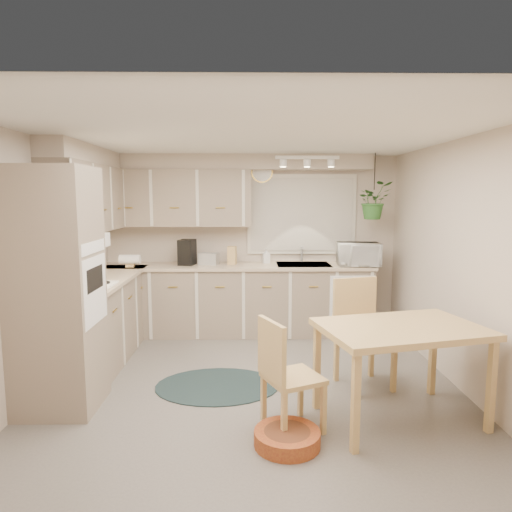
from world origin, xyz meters
name	(u,v)px	position (x,y,z in m)	size (l,w,h in m)	color
floor	(252,388)	(0.00, 0.00, 0.00)	(4.20, 4.20, 0.00)	#69635C
ceiling	(252,135)	(0.00, 0.00, 2.40)	(4.20, 4.20, 0.00)	silver
wall_back	(251,243)	(0.00, 2.10, 1.20)	(4.00, 0.04, 2.40)	#BCAC9B
wall_front	(255,332)	(0.00, -2.10, 1.20)	(4.00, 0.04, 2.40)	#BCAC9B
wall_left	(38,266)	(-2.00, 0.00, 1.20)	(0.04, 4.20, 2.40)	#BCAC9B
wall_right	(463,265)	(2.00, 0.00, 1.20)	(0.04, 4.20, 2.40)	#BCAC9B
base_cab_left	(103,319)	(-1.70, 0.88, 0.45)	(0.60, 1.85, 0.90)	gray
base_cab_back	(236,301)	(-0.20, 1.80, 0.45)	(3.60, 0.60, 0.90)	gray
counter_left	(102,279)	(-1.69, 0.88, 0.92)	(0.64, 1.89, 0.04)	#CCB495
counter_back	(236,266)	(-0.20, 1.79, 0.92)	(3.64, 0.64, 0.04)	#CCB495
oven_stack	(57,290)	(-1.68, -0.38, 1.05)	(0.65, 0.65, 2.10)	gray
wall_oven_face	(94,290)	(-1.35, -0.38, 1.05)	(0.02, 0.56, 0.58)	white
upper_cab_left	(91,198)	(-1.82, 1.00, 1.83)	(0.35, 2.00, 0.75)	gray
upper_cab_back	(176,198)	(-1.00, 1.93, 1.83)	(2.00, 0.35, 0.75)	gray
soffit_left	(86,156)	(-1.85, 1.00, 2.30)	(0.30, 2.00, 0.20)	#BCAC9B
soffit_back	(236,162)	(-0.20, 1.95, 2.30)	(3.60, 0.30, 0.20)	#BCAC9B
cooktop	(85,287)	(-1.68, 0.30, 0.94)	(0.52, 0.58, 0.02)	white
range_hood	(81,242)	(-1.70, 0.30, 1.40)	(0.40, 0.60, 0.14)	white
window_blinds	(302,214)	(0.70, 2.07, 1.60)	(1.40, 0.02, 1.00)	beige
window_frame	(302,214)	(0.70, 2.08, 1.60)	(1.50, 0.02, 1.10)	beige
sink	(303,267)	(0.70, 1.80, 0.90)	(0.70, 0.48, 0.10)	#A8ABB0
dishwasher_front	(352,307)	(1.30, 1.49, 0.42)	(0.58, 0.01, 0.83)	white
track_light_bar	(307,157)	(0.70, 1.55, 2.33)	(0.80, 0.04, 0.04)	white
wall_clock	(262,172)	(0.15, 2.07, 2.18)	(0.30, 0.30, 0.03)	gold
dining_table	(399,373)	(1.21, -0.65, 0.40)	(1.28, 0.85, 0.80)	tan
chair_left	(293,374)	(0.32, -0.79, 0.46)	(0.43, 0.43, 0.91)	tan
chair_back	(365,334)	(1.10, 0.03, 0.52)	(0.49, 0.49, 1.04)	tan
braided_rug	(217,386)	(-0.34, 0.04, 0.01)	(1.22, 0.91, 0.01)	black
pet_bed	(287,438)	(0.25, -1.04, 0.06)	(0.50, 0.50, 0.11)	#A35920
microwave	(359,252)	(1.41, 1.70, 1.12)	(0.54, 0.30, 0.37)	white
soap_bottle	(266,260)	(0.21, 1.95, 0.99)	(0.09, 0.21, 0.10)	white
hanging_plant	(374,205)	(1.59, 1.70, 1.74)	(0.44, 0.49, 0.38)	#2D6127
coffee_maker	(187,252)	(-0.85, 1.80, 1.11)	(0.19, 0.23, 0.34)	black
toaster	(209,259)	(-0.57, 1.82, 1.02)	(0.26, 0.15, 0.16)	#A8ABB0
knife_block	(232,255)	(-0.26, 1.85, 1.06)	(0.11, 0.11, 0.24)	tan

